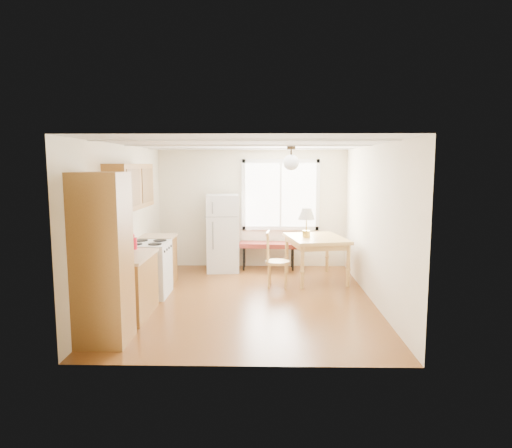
{
  "coord_description": "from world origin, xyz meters",
  "views": [
    {
      "loc": [
        0.27,
        -7.23,
        2.18
      ],
      "look_at": [
        0.11,
        0.72,
        1.15
      ],
      "focal_mm": 32.0,
      "sensor_mm": 36.0,
      "label": 1
    }
  ],
  "objects_px": {
    "refrigerator": "(223,233)",
    "dining_table": "(316,242)",
    "chair": "(273,255)",
    "bench": "(268,245)"
  },
  "relations": [
    {
      "from": "refrigerator",
      "to": "chair",
      "type": "distance_m",
      "value": 1.59
    },
    {
      "from": "refrigerator",
      "to": "dining_table",
      "type": "xyz_separation_m",
      "value": [
        1.84,
        -0.7,
        -0.07
      ]
    },
    {
      "from": "chair",
      "to": "bench",
      "type": "bearing_deg",
      "value": 98.17
    },
    {
      "from": "refrigerator",
      "to": "dining_table",
      "type": "distance_m",
      "value": 1.97
    },
    {
      "from": "bench",
      "to": "dining_table",
      "type": "distance_m",
      "value": 1.29
    },
    {
      "from": "chair",
      "to": "dining_table",
      "type": "bearing_deg",
      "value": 36.59
    },
    {
      "from": "bench",
      "to": "dining_table",
      "type": "height_order",
      "value": "dining_table"
    },
    {
      "from": "refrigerator",
      "to": "dining_table",
      "type": "height_order",
      "value": "refrigerator"
    },
    {
      "from": "dining_table",
      "to": "chair",
      "type": "bearing_deg",
      "value": -159.62
    },
    {
      "from": "refrigerator",
      "to": "dining_table",
      "type": "bearing_deg",
      "value": -26.07
    }
  ]
}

